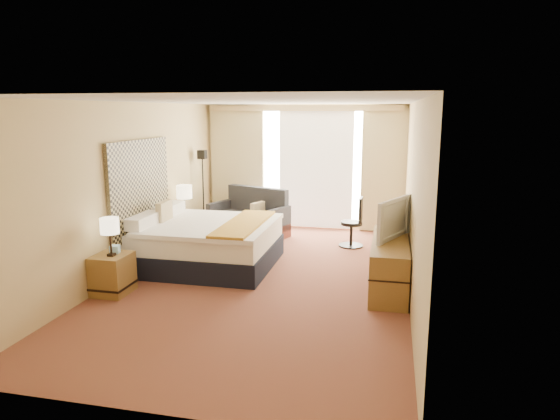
% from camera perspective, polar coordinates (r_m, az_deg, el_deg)
% --- Properties ---
extents(floor, '(4.20, 7.00, 0.02)m').
position_cam_1_polar(floor, '(7.56, -1.85, -7.81)').
color(floor, maroon).
rests_on(floor, ground).
extents(ceiling, '(4.20, 7.00, 0.02)m').
position_cam_1_polar(ceiling, '(7.14, -1.98, 12.31)').
color(ceiling, silver).
rests_on(ceiling, wall_back).
extents(wall_back, '(4.20, 0.02, 2.60)m').
position_cam_1_polar(wall_back, '(10.63, 2.83, 4.96)').
color(wall_back, '#D2B280').
rests_on(wall_back, ground).
extents(wall_front, '(4.20, 0.02, 2.60)m').
position_cam_1_polar(wall_front, '(4.03, -14.55, -6.02)').
color(wall_front, '#D2B280').
rests_on(wall_front, ground).
extents(wall_left, '(0.02, 7.00, 2.60)m').
position_cam_1_polar(wall_left, '(8.02, -16.61, 2.42)').
color(wall_left, '#D2B280').
rests_on(wall_left, ground).
extents(wall_right, '(0.02, 7.00, 2.60)m').
position_cam_1_polar(wall_right, '(7.02, 14.93, 1.29)').
color(wall_right, '#D2B280').
rests_on(wall_right, ground).
extents(headboard, '(0.06, 1.85, 1.50)m').
position_cam_1_polar(headboard, '(8.18, -15.68, 2.49)').
color(headboard, black).
rests_on(headboard, wall_left).
extents(nightstand_left, '(0.45, 0.52, 0.55)m').
position_cam_1_polar(nightstand_left, '(7.26, -18.59, -6.95)').
color(nightstand_left, olive).
rests_on(nightstand_left, floor).
extents(nightstand_right, '(0.45, 0.52, 0.55)m').
position_cam_1_polar(nightstand_right, '(9.39, -10.75, -2.43)').
color(nightstand_right, olive).
rests_on(nightstand_right, floor).
extents(media_dresser, '(0.50, 1.80, 0.70)m').
position_cam_1_polar(media_dresser, '(7.23, 12.40, -6.05)').
color(media_dresser, olive).
rests_on(media_dresser, floor).
extents(window, '(2.30, 0.02, 2.30)m').
position_cam_1_polar(window, '(10.56, 4.15, 5.01)').
color(window, white).
rests_on(window, wall_back).
extents(curtains, '(4.12, 0.19, 2.56)m').
position_cam_1_polar(curtains, '(10.51, 2.72, 5.48)').
color(curtains, '#C7BB8C').
rests_on(curtains, floor).
extents(bed, '(2.11, 1.93, 1.02)m').
position_cam_1_polar(bed, '(8.16, -8.35, -3.73)').
color(bed, black).
rests_on(bed, floor).
extents(loveseat, '(1.71, 1.29, 0.95)m').
position_cam_1_polar(loveseat, '(10.03, -3.46, -1.16)').
color(loveseat, '#522117').
rests_on(loveseat, floor).
extents(floor_lamp, '(0.21, 0.21, 1.70)m').
position_cam_1_polar(floor_lamp, '(10.17, -8.82, 3.98)').
color(floor_lamp, black).
rests_on(floor_lamp, floor).
extents(desk_chair, '(0.45, 0.45, 0.92)m').
position_cam_1_polar(desk_chair, '(9.26, 8.46, -1.68)').
color(desk_chair, black).
rests_on(desk_chair, floor).
extents(lamp_left, '(0.25, 0.25, 0.52)m').
position_cam_1_polar(lamp_left, '(7.02, -18.90, -1.81)').
color(lamp_left, black).
rests_on(lamp_left, nightstand_left).
extents(lamp_right, '(0.28, 0.28, 0.59)m').
position_cam_1_polar(lamp_right, '(9.23, -10.89, 1.98)').
color(lamp_right, black).
rests_on(lamp_right, nightstand_right).
extents(tissue_box, '(0.14, 0.14, 0.11)m').
position_cam_1_polar(tissue_box, '(7.22, -18.36, -4.28)').
color(tissue_box, '#9CCEF1').
rests_on(tissue_box, nightstand_left).
extents(telephone, '(0.16, 0.13, 0.06)m').
position_cam_1_polar(telephone, '(9.31, -10.46, -0.61)').
color(telephone, black).
rests_on(telephone, nightstand_right).
extents(television, '(0.53, 0.96, 0.57)m').
position_cam_1_polar(television, '(7.20, 12.22, -0.88)').
color(television, black).
rests_on(television, media_dresser).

